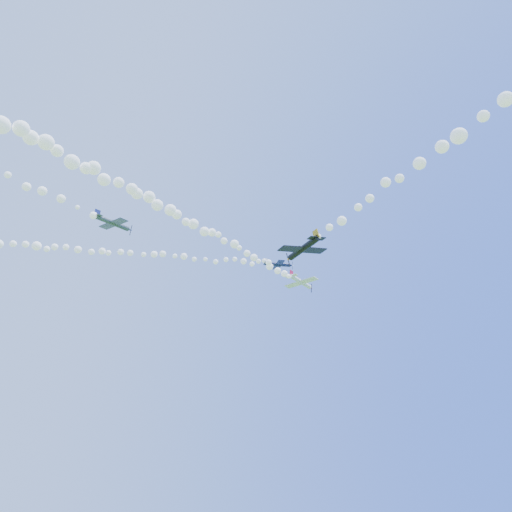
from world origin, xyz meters
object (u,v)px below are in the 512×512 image
plane_navy (278,264)px  plane_black (303,249)px  plane_white (301,282)px  plane_grey (113,223)px

plane_navy → plane_black: 36.02m
plane_navy → plane_black: size_ratio=0.90×
plane_white → plane_black: size_ratio=1.11×
plane_navy → plane_white: bearing=4.9°
plane_white → plane_black: bearing=-142.5°
plane_grey → plane_black: size_ratio=0.94×
plane_white → plane_navy: bearing=147.3°
plane_white → plane_grey: (-42.65, -3.56, -3.19)m
plane_black → plane_white: bearing=-37.4°
plane_white → plane_black: plane_white is taller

